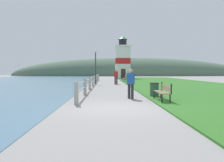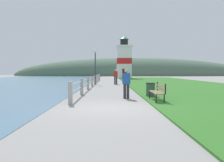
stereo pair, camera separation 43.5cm
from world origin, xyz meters
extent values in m
plane|color=gray|center=(0.00, 0.00, 0.00)|extent=(160.00, 160.00, 0.00)
cube|color=#2D6623|center=(7.86, 17.10, 0.03)|extent=(12.00, 51.31, 0.06)
cube|color=#A8A399|center=(-1.76, 1.00, 0.52)|extent=(0.18, 0.18, 1.04)
cube|color=#A8A399|center=(-1.76, 5.01, 0.52)|extent=(0.18, 0.18, 1.04)
cube|color=#A8A399|center=(-1.76, 9.02, 0.52)|extent=(0.18, 0.18, 1.04)
cube|color=#A8A399|center=(-1.76, 13.03, 0.52)|extent=(0.18, 0.18, 1.04)
cube|color=#A8A399|center=(-1.76, 17.04, 0.52)|extent=(0.18, 0.18, 1.04)
cube|color=#A8A399|center=(-1.76, 21.05, 0.52)|extent=(0.18, 0.18, 1.04)
cube|color=#A8A399|center=(-1.76, 25.06, 0.52)|extent=(0.18, 0.18, 1.04)
cube|color=#A8A399|center=(-1.76, 29.08, 0.52)|extent=(0.18, 0.18, 1.04)
cylinder|color=#B2B2B7|center=(-1.76, 15.04, 0.88)|extent=(0.06, 28.08, 0.06)
cylinder|color=#B2B2B7|center=(-1.76, 15.04, 0.52)|extent=(0.06, 28.08, 0.06)
cube|color=#846B51|center=(2.17, 1.82, 0.47)|extent=(0.14, 1.83, 0.04)
cube|color=#846B51|center=(2.32, 1.82, 0.47)|extent=(0.14, 1.83, 0.04)
cube|color=#846B51|center=(2.47, 1.82, 0.47)|extent=(0.14, 1.83, 0.04)
cube|color=#846B51|center=(2.55, 1.81, 0.79)|extent=(0.08, 1.83, 0.11)
cube|color=#846B51|center=(2.55, 1.81, 0.63)|extent=(0.08, 1.83, 0.11)
cube|color=black|center=(2.12, 0.93, 0.23)|extent=(0.05, 0.05, 0.45)
cube|color=black|center=(2.15, 2.71, 0.23)|extent=(0.05, 0.05, 0.45)
cube|color=black|center=(2.49, 0.92, 0.23)|extent=(0.05, 0.05, 0.45)
cube|color=black|center=(2.52, 2.71, 0.23)|extent=(0.05, 0.05, 0.45)
cube|color=black|center=(2.54, 0.92, 0.70)|extent=(0.05, 0.05, 0.49)
cube|color=black|center=(2.56, 2.71, 0.70)|extent=(0.05, 0.05, 0.49)
cube|color=#846B51|center=(2.05, 22.90, 0.47)|extent=(0.12, 1.98, 0.04)
cube|color=#846B51|center=(2.19, 22.90, 0.47)|extent=(0.12, 1.98, 0.04)
cube|color=#846B51|center=(2.34, 22.90, 0.47)|extent=(0.12, 1.98, 0.04)
cube|color=#846B51|center=(2.43, 22.90, 0.79)|extent=(0.06, 1.98, 0.11)
cube|color=#846B51|center=(2.43, 22.90, 0.63)|extent=(0.06, 1.98, 0.11)
cube|color=black|center=(2.01, 21.94, 0.23)|extent=(0.05, 0.05, 0.45)
cube|color=black|center=(2.01, 23.87, 0.23)|extent=(0.05, 0.05, 0.45)
cube|color=black|center=(2.38, 21.94, 0.23)|extent=(0.05, 0.05, 0.45)
cube|color=black|center=(2.38, 23.86, 0.23)|extent=(0.05, 0.05, 0.45)
cube|color=black|center=(2.42, 21.94, 0.70)|extent=(0.05, 0.05, 0.49)
cube|color=black|center=(2.43, 23.86, 0.70)|extent=(0.05, 0.05, 0.49)
cube|color=white|center=(2.96, 35.99, 3.25)|extent=(2.92, 2.92, 6.49)
cube|color=red|center=(2.96, 35.99, 3.57)|extent=(2.96, 2.96, 1.17)
cube|color=white|center=(2.96, 35.99, 6.62)|extent=(3.36, 3.36, 0.25)
cylinder|color=black|center=(2.96, 35.99, 7.38)|extent=(1.61, 1.61, 1.26)
cone|color=#23703D|center=(2.96, 35.99, 8.35)|extent=(2.01, 2.01, 0.69)
cube|color=#332823|center=(2.96, 34.51, 1.00)|extent=(0.90, 0.06, 2.00)
cylinder|color=#28282D|center=(0.85, 3.08, 0.40)|extent=(0.15, 0.15, 0.80)
cylinder|color=#28282D|center=(1.02, 3.03, 0.40)|extent=(0.15, 0.15, 0.80)
cube|color=#1E4C99|center=(0.94, 3.05, 1.10)|extent=(0.45, 0.33, 0.60)
sphere|color=tan|center=(0.94, 3.05, 1.53)|extent=(0.22, 0.22, 0.22)
cylinder|color=#28282D|center=(0.61, 15.98, 0.43)|extent=(0.16, 0.16, 0.86)
cylinder|color=#28282D|center=(0.80, 15.96, 0.43)|extent=(0.16, 0.16, 0.86)
cube|color=#B22323|center=(0.70, 15.97, 1.18)|extent=(0.45, 0.28, 0.64)
sphere|color=tan|center=(0.70, 15.97, 1.64)|extent=(0.23, 0.23, 0.23)
cylinder|color=#2D5138|center=(2.39, 3.70, 0.40)|extent=(0.50, 0.50, 0.80)
cylinder|color=black|center=(2.39, 3.70, 0.82)|extent=(0.54, 0.54, 0.04)
cylinder|color=#333338|center=(-1.61, 15.79, 1.80)|extent=(0.12, 0.12, 3.60)
sphere|color=white|center=(-1.61, 15.79, 3.78)|extent=(0.36, 0.36, 0.36)
ellipsoid|color=#4C6651|center=(8.00, 64.21, 0.00)|extent=(80.00, 16.00, 12.00)
camera|label=1|loc=(-0.40, -8.85, 1.50)|focal=35.00mm
camera|label=2|loc=(0.03, -8.86, 1.50)|focal=35.00mm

